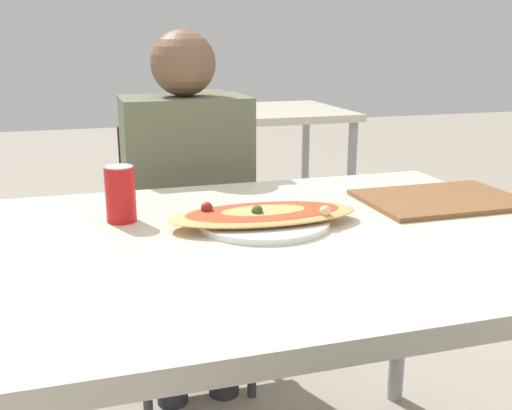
{
  "coord_description": "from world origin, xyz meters",
  "views": [
    {
      "loc": [
        -0.31,
        -1.12,
        1.14
      ],
      "look_at": [
        0.03,
        0.02,
        0.81
      ],
      "focal_mm": 42.0,
      "sensor_mm": 36.0,
      "label": 1
    }
  ],
  "objects_px": {
    "chair_far_seated": "(184,239)",
    "pizza_main": "(263,216)",
    "dining_table": "(244,267)",
    "soda_can": "(120,194)",
    "person_seated": "(188,190)"
  },
  "relations": [
    {
      "from": "dining_table",
      "to": "person_seated",
      "type": "relative_size",
      "value": 1.16
    },
    {
      "from": "pizza_main",
      "to": "soda_can",
      "type": "relative_size",
      "value": 3.41
    },
    {
      "from": "chair_far_seated",
      "to": "pizza_main",
      "type": "distance_m",
      "value": 0.77
    },
    {
      "from": "chair_far_seated",
      "to": "pizza_main",
      "type": "bearing_deg",
      "value": 94.57
    },
    {
      "from": "person_seated",
      "to": "pizza_main",
      "type": "bearing_deg",
      "value": 95.41
    },
    {
      "from": "pizza_main",
      "to": "dining_table",
      "type": "bearing_deg",
      "value": -132.09
    },
    {
      "from": "soda_can",
      "to": "dining_table",
      "type": "bearing_deg",
      "value": -38.61
    },
    {
      "from": "person_seated",
      "to": "pizza_main",
      "type": "height_order",
      "value": "person_seated"
    },
    {
      "from": "dining_table",
      "to": "pizza_main",
      "type": "relative_size",
      "value": 3.18
    },
    {
      "from": "chair_far_seated",
      "to": "person_seated",
      "type": "distance_m",
      "value": 0.23
    },
    {
      "from": "dining_table",
      "to": "person_seated",
      "type": "bearing_deg",
      "value": 89.51
    },
    {
      "from": "chair_far_seated",
      "to": "soda_can",
      "type": "height_order",
      "value": "soda_can"
    },
    {
      "from": "dining_table",
      "to": "soda_can",
      "type": "relative_size",
      "value": 10.85
    },
    {
      "from": "chair_far_seated",
      "to": "soda_can",
      "type": "distance_m",
      "value": 0.73
    },
    {
      "from": "chair_far_seated",
      "to": "person_seated",
      "type": "relative_size",
      "value": 0.74
    }
  ]
}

